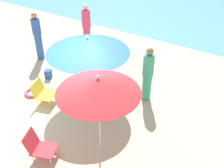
{
  "coord_description": "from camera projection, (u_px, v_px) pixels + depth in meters",
  "views": [
    {
      "loc": [
        3.89,
        -4.08,
        4.82
      ],
      "look_at": [
        0.77,
        0.95,
        0.7
      ],
      "focal_mm": 43.4,
      "sensor_mm": 36.0,
      "label": 1
    }
  ],
  "objects": [
    {
      "name": "ground_plane",
      "position": [
        69.0,
        114.0,
        7.29
      ],
      "size": [
        40.0,
        40.0,
        0.0
      ],
      "primitive_type": "plane",
      "color": "#D3BC8C"
    },
    {
      "name": "umbrella_blue",
      "position": [
        88.0,
        45.0,
        6.84
      ],
      "size": [
        2.18,
        2.18,
        1.98
      ],
      "color": "silver",
      "rests_on": "ground_plane"
    },
    {
      "name": "umbrella_red",
      "position": [
        98.0,
        85.0,
        5.19
      ],
      "size": [
        1.7,
        1.7,
        2.07
      ],
      "color": "silver",
      "rests_on": "ground_plane"
    },
    {
      "name": "beach_chair_a",
      "position": [
        98.0,
        65.0,
        8.79
      ],
      "size": [
        0.72,
        0.73,
        0.56
      ],
      "rotation": [
        0.0,
        0.0,
        -0.93
      ],
      "color": "white",
      "rests_on": "ground_plane"
    },
    {
      "name": "beach_chair_c",
      "position": [
        43.0,
        92.0,
        7.53
      ],
      "size": [
        0.69,
        0.68,
        0.63
      ],
      "rotation": [
        0.0,
        0.0,
        0.29
      ],
      "color": "gold",
      "rests_on": "ground_plane"
    },
    {
      "name": "beach_chair_d",
      "position": [
        38.0,
        146.0,
        5.9
      ],
      "size": [
        0.73,
        0.63,
        0.68
      ],
      "rotation": [
        0.0,
        0.0,
        0.35
      ],
      "color": "red",
      "rests_on": "ground_plane"
    },
    {
      "name": "person_a",
      "position": [
        148.0,
        74.0,
        7.37
      ],
      "size": [
        0.3,
        0.3,
        1.63
      ],
      "rotation": [
        0.0,
        0.0,
        4.8
      ],
      "color": "#389970",
      "rests_on": "ground_plane"
    },
    {
      "name": "person_b",
      "position": [
        79.0,
        60.0,
        8.68
      ],
      "size": [
        0.49,
        0.52,
        0.97
      ],
      "rotation": [
        0.0,
        0.0,
        0.9
      ],
      "color": "#2D519E",
      "rests_on": "ground_plane"
    },
    {
      "name": "person_c",
      "position": [
        38.0,
        36.0,
        9.28
      ],
      "size": [
        0.3,
        0.3,
        1.71
      ],
      "rotation": [
        0.0,
        0.0,
        2.43
      ],
      "color": "#2D519E",
      "rests_on": "ground_plane"
    },
    {
      "name": "person_d",
      "position": [
        86.0,
        26.0,
        10.17
      ],
      "size": [
        0.33,
        0.33,
        1.62
      ],
      "rotation": [
        0.0,
        0.0,
        4.04
      ],
      "color": "#DB3866",
      "rests_on": "ground_plane"
    },
    {
      "name": "swim_ring",
      "position": [
        33.0,
        92.0,
        8.01
      ],
      "size": [
        0.49,
        0.49,
        0.09
      ],
      "primitive_type": "torus",
      "color": "#E54C7F",
      "rests_on": "ground_plane"
    },
    {
      "name": "beach_bag",
      "position": [
        48.0,
        74.0,
        8.65
      ],
      "size": [
        0.26,
        0.27,
        0.28
      ],
      "primitive_type": "cube",
      "rotation": [
        0.0,
        0.0,
        2.0
      ],
      "color": "#2D519E",
      "rests_on": "ground_plane"
    }
  ]
}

